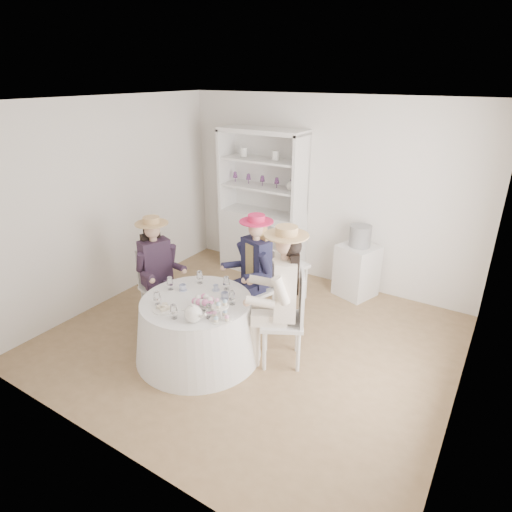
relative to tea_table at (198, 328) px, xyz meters
The scene contains 23 objects.
ground 0.75m from the tea_table, 57.79° to the left, with size 4.50×4.50×0.00m, color olive.
ceiling 2.45m from the tea_table, 57.79° to the left, with size 4.50×4.50×0.00m, color white.
wall_back 2.77m from the tea_table, 82.16° to the left, with size 4.50×4.50×0.00m, color white.
wall_front 1.79m from the tea_table, 76.26° to the right, with size 4.50×4.50×0.00m, color white.
wall_left 2.22m from the tea_table, 163.58° to the left, with size 4.50×4.50×0.00m, color white.
wall_right 2.85m from the tea_table, 12.13° to the left, with size 4.50×4.50×0.00m, color white.
tea_table is the anchor object (origin of this frame).
hutch 2.44m from the tea_table, 103.61° to the left, with size 1.32×0.50×2.22m.
side_table 2.52m from the tea_table, 66.49° to the left, with size 0.48×0.48×0.75m, color silver.
hatbox 2.58m from the tea_table, 66.49° to the left, with size 0.30×0.30×0.30m, color black.
guest_left 1.03m from the tea_table, 160.26° to the left, with size 0.57×0.53×1.39m.
guest_mid 1.04m from the tea_table, 78.94° to the left, with size 0.54×0.59×1.43m.
guest_right 1.08m from the tea_table, 24.40° to the left, with size 0.67×0.61×1.57m.
spare_chair 1.68m from the tea_table, 83.57° to the left, with size 0.58×0.58×1.08m.
teacup_a 0.47m from the tea_table, 160.46° to the left, with size 0.08×0.08×0.06m, color white.
teacup_b 0.48m from the tea_table, 80.80° to the left, with size 0.06×0.06×0.06m, color white.
teacup_c 0.49m from the tea_table, 37.21° to the left, with size 0.09×0.09×0.07m, color white.
flower_bowl 0.43m from the tea_table, 23.48° to the right, with size 0.21×0.21×0.05m, color white.
flower_arrangement 0.50m from the tea_table, 30.78° to the right, with size 0.19×0.19×0.07m.
table_teapot 0.60m from the tea_table, 53.57° to the right, with size 0.25×0.18×0.19m.
sandwich_plate 0.52m from the tea_table, 114.16° to the right, with size 0.24×0.24×0.05m.
cupcake_stand 0.65m from the tea_table, 21.04° to the right, with size 0.23×0.23×0.21m.
stemware_set 0.42m from the tea_table, ahead, with size 0.86×0.87×0.15m.
Camera 1 is at (2.34, -3.65, 2.95)m, focal length 30.00 mm.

